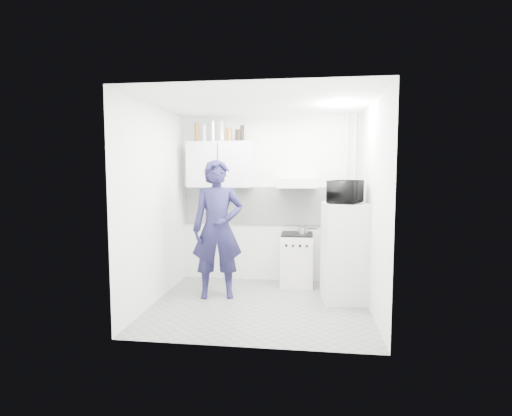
# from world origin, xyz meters

# --- Properties ---
(floor) EXTENTS (2.80, 2.80, 0.00)m
(floor) POSITION_xyz_m (0.00, 0.00, 0.00)
(floor) COLOR slate
(floor) RESTS_ON ground
(ceiling) EXTENTS (2.80, 2.80, 0.00)m
(ceiling) POSITION_xyz_m (0.00, 0.00, 2.60)
(ceiling) COLOR white
(ceiling) RESTS_ON wall_back
(wall_back) EXTENTS (2.80, 0.00, 2.80)m
(wall_back) POSITION_xyz_m (0.00, 1.25, 1.30)
(wall_back) COLOR white
(wall_back) RESTS_ON floor
(wall_left) EXTENTS (0.00, 2.60, 2.60)m
(wall_left) POSITION_xyz_m (-1.40, 0.00, 1.30)
(wall_left) COLOR white
(wall_left) RESTS_ON floor
(wall_right) EXTENTS (0.00, 2.60, 2.60)m
(wall_right) POSITION_xyz_m (1.40, 0.00, 1.30)
(wall_right) COLOR white
(wall_right) RESTS_ON floor
(person) EXTENTS (0.77, 0.59, 1.91)m
(person) POSITION_xyz_m (-0.62, 0.29, 0.95)
(person) COLOR #191738
(person) RESTS_ON floor
(stove) EXTENTS (0.49, 0.49, 0.78)m
(stove) POSITION_xyz_m (0.45, 1.00, 0.39)
(stove) COLOR silver
(stove) RESTS_ON floor
(fridge) EXTENTS (0.62, 0.62, 1.33)m
(fridge) POSITION_xyz_m (1.10, 0.34, 0.66)
(fridge) COLOR silver
(fridge) RESTS_ON floor
(stove_top) EXTENTS (0.47, 0.47, 0.03)m
(stove_top) POSITION_xyz_m (0.45, 1.00, 0.79)
(stove_top) COLOR black
(stove_top) RESTS_ON stove
(saucepan) EXTENTS (0.15, 0.15, 0.09)m
(saucepan) POSITION_xyz_m (0.54, 1.03, 0.85)
(saucepan) COLOR silver
(saucepan) RESTS_ON stove_top
(microwave) EXTENTS (0.63, 0.53, 0.30)m
(microwave) POSITION_xyz_m (1.10, 0.34, 1.48)
(microwave) COLOR black
(microwave) RESTS_ON fridge
(bottle_a) EXTENTS (0.07, 0.07, 0.29)m
(bottle_a) POSITION_xyz_m (-1.12, 1.07, 2.34)
(bottle_a) COLOR brown
(bottle_a) RESTS_ON upper_cabinet
(bottle_b) EXTENTS (0.07, 0.07, 0.26)m
(bottle_b) POSITION_xyz_m (-1.00, 1.07, 2.33)
(bottle_b) COLOR #B2B7BC
(bottle_b) RESTS_ON upper_cabinet
(bottle_c) EXTENTS (0.08, 0.08, 0.32)m
(bottle_c) POSITION_xyz_m (-0.87, 1.07, 2.36)
(bottle_c) COLOR silver
(bottle_c) RESTS_ON upper_cabinet
(bottle_d) EXTENTS (0.07, 0.07, 0.31)m
(bottle_d) POSITION_xyz_m (-0.72, 1.07, 2.36)
(bottle_d) COLOR #B2B7BC
(bottle_d) RESTS_ON upper_cabinet
(canister_a) EXTENTS (0.08, 0.08, 0.21)m
(canister_a) POSITION_xyz_m (-0.61, 1.07, 2.30)
(canister_a) COLOR brown
(canister_a) RESTS_ON upper_cabinet
(canister_b) EXTENTS (0.10, 0.10, 0.18)m
(canister_b) POSITION_xyz_m (-0.46, 1.07, 2.29)
(canister_b) COLOR black
(canister_b) RESTS_ON upper_cabinet
(bottle_e) EXTENTS (0.06, 0.06, 0.25)m
(bottle_e) POSITION_xyz_m (-0.40, 1.07, 2.32)
(bottle_e) COLOR black
(bottle_e) RESTS_ON upper_cabinet
(upper_cabinet) EXTENTS (1.00, 0.35, 0.70)m
(upper_cabinet) POSITION_xyz_m (-0.75, 1.07, 1.85)
(upper_cabinet) COLOR silver
(upper_cabinet) RESTS_ON wall_back
(range_hood) EXTENTS (0.60, 0.50, 0.14)m
(range_hood) POSITION_xyz_m (0.45, 1.00, 1.57)
(range_hood) COLOR silver
(range_hood) RESTS_ON wall_back
(backsplash) EXTENTS (2.74, 0.03, 0.60)m
(backsplash) POSITION_xyz_m (0.00, 1.24, 1.20)
(backsplash) COLOR white
(backsplash) RESTS_ON wall_back
(pipe_a) EXTENTS (0.05, 0.05, 2.60)m
(pipe_a) POSITION_xyz_m (1.30, 1.17, 1.30)
(pipe_a) COLOR silver
(pipe_a) RESTS_ON floor
(pipe_b) EXTENTS (0.04, 0.04, 2.60)m
(pipe_b) POSITION_xyz_m (1.18, 1.17, 1.30)
(pipe_b) COLOR silver
(pipe_b) RESTS_ON floor
(ceiling_spot_fixture) EXTENTS (0.10, 0.10, 0.02)m
(ceiling_spot_fixture) POSITION_xyz_m (1.00, 0.20, 2.57)
(ceiling_spot_fixture) COLOR white
(ceiling_spot_fixture) RESTS_ON ceiling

